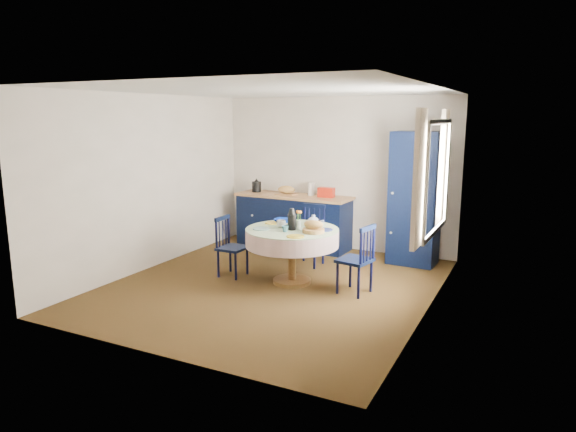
% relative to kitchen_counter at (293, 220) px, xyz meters
% --- Properties ---
extents(floor, '(4.50, 4.50, 0.00)m').
position_rel_kitchen_counter_xyz_m(floor, '(0.65, -1.96, -0.46)').
color(floor, black).
rests_on(floor, ground).
extents(ceiling, '(4.50, 4.50, 0.00)m').
position_rel_kitchen_counter_xyz_m(ceiling, '(0.65, -1.96, 2.04)').
color(ceiling, white).
rests_on(ceiling, wall_back).
extents(wall_back, '(4.00, 0.02, 2.50)m').
position_rel_kitchen_counter_xyz_m(wall_back, '(0.65, 0.29, 0.79)').
color(wall_back, white).
rests_on(wall_back, floor).
extents(wall_left, '(0.02, 4.50, 2.50)m').
position_rel_kitchen_counter_xyz_m(wall_left, '(-1.35, -1.96, 0.79)').
color(wall_left, white).
rests_on(wall_left, floor).
extents(wall_right, '(0.02, 4.50, 2.50)m').
position_rel_kitchen_counter_xyz_m(wall_right, '(2.65, -1.96, 0.79)').
color(wall_right, white).
rests_on(wall_right, floor).
extents(window, '(0.10, 1.74, 1.45)m').
position_rel_kitchen_counter_xyz_m(window, '(2.61, -1.66, 1.07)').
color(window, white).
rests_on(window, wall_right).
extents(kitchen_counter, '(2.01, 0.70, 1.13)m').
position_rel_kitchen_counter_xyz_m(kitchen_counter, '(0.00, 0.00, 0.00)').
color(kitchen_counter, black).
rests_on(kitchen_counter, floor).
extents(pantry_cabinet, '(0.71, 0.52, 1.97)m').
position_rel_kitchen_counter_xyz_m(pantry_cabinet, '(2.05, -0.11, 0.53)').
color(pantry_cabinet, black).
rests_on(pantry_cabinet, floor).
extents(dining_table, '(1.23, 1.23, 1.02)m').
position_rel_kitchen_counter_xyz_m(dining_table, '(0.84, -1.75, 0.16)').
color(dining_table, brown).
rests_on(dining_table, floor).
extents(chair_left, '(0.36, 0.37, 0.83)m').
position_rel_kitchen_counter_xyz_m(chair_left, '(-0.08, -1.84, -0.04)').
color(chair_left, black).
rests_on(chair_left, floor).
extents(chair_far, '(0.41, 0.39, 0.90)m').
position_rel_kitchen_counter_xyz_m(chair_far, '(0.69, -0.85, -0.00)').
color(chair_far, black).
rests_on(chair_far, floor).
extents(chair_right, '(0.44, 0.46, 0.88)m').
position_rel_kitchen_counter_xyz_m(chair_right, '(1.74, -1.77, -0.01)').
color(chair_right, black).
rests_on(chair_right, floor).
extents(mug_a, '(0.12, 0.12, 0.10)m').
position_rel_kitchen_counter_xyz_m(mug_a, '(0.66, -1.75, 0.33)').
color(mug_a, silver).
rests_on(mug_a, dining_table).
extents(mug_b, '(0.09, 0.09, 0.08)m').
position_rel_kitchen_counter_xyz_m(mug_b, '(0.84, -1.97, 0.32)').
color(mug_b, '#2F5F6C').
rests_on(mug_b, dining_table).
extents(mug_c, '(0.12, 0.12, 0.10)m').
position_rel_kitchen_counter_xyz_m(mug_c, '(1.09, -1.55, 0.33)').
color(mug_c, black).
rests_on(mug_c, dining_table).
extents(mug_d, '(0.10, 0.10, 0.09)m').
position_rel_kitchen_counter_xyz_m(mug_d, '(0.64, -1.34, 0.33)').
color(mug_d, silver).
rests_on(mug_d, dining_table).
extents(cobalt_bowl, '(0.24, 0.24, 0.06)m').
position_rel_kitchen_counter_xyz_m(cobalt_bowl, '(0.56, -1.49, 0.31)').
color(cobalt_bowl, navy).
rests_on(cobalt_bowl, dining_table).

